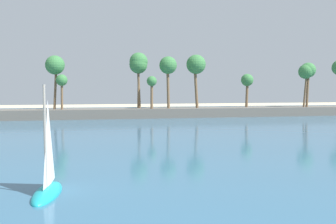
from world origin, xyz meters
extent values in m
cube|color=#33607F|center=(0.00, 59.26, 0.03)|extent=(220.00, 100.36, 0.06)
cube|color=#605B54|center=(0.00, 69.44, 0.90)|extent=(112.51, 6.00, 1.80)
cylinder|color=brown|center=(-9.99, 69.41, 5.76)|extent=(0.88, 0.47, 7.93)
sphere|color=#38753D|center=(-9.99, 69.41, 9.72)|extent=(3.41, 3.41, 3.41)
cylinder|color=brown|center=(16.13, 69.44, 5.99)|extent=(1.03, 0.72, 8.40)
sphere|color=#38753D|center=(16.13, 69.44, 10.17)|extent=(3.73, 3.73, 3.73)
cylinder|color=brown|center=(39.18, 68.17, 5.51)|extent=(0.86, 0.73, 7.45)
sphere|color=#38753D|center=(39.18, 68.17, 9.22)|extent=(3.03, 3.03, 3.03)
cylinder|color=brown|center=(5.13, 70.74, 5.93)|extent=(0.49, 0.56, 8.27)
sphere|color=#38753D|center=(5.13, 70.74, 10.05)|extent=(3.42, 3.42, 3.42)
cylinder|color=brown|center=(5.20, 70.86, 6.21)|extent=(0.73, 0.73, 8.84)
sphere|color=#38753D|center=(5.20, 70.86, 10.62)|extent=(3.48, 3.48, 3.48)
cylinder|color=brown|center=(10.42, 68.34, 5.83)|extent=(0.66, 0.70, 8.09)
sphere|color=#38753D|center=(10.42, 68.34, 9.87)|extent=(3.28, 3.28, 3.28)
cylinder|color=brown|center=(-8.80, 68.45, 4.40)|extent=(0.46, 0.48, 5.22)
sphere|color=#38753D|center=(-8.80, 68.45, 7.01)|extent=(2.04, 2.04, 2.04)
cylinder|color=brown|center=(7.27, 68.00, 4.35)|extent=(0.56, 0.78, 5.12)
sphere|color=#38753D|center=(7.27, 68.00, 6.89)|extent=(1.86, 1.86, 1.86)
cylinder|color=brown|center=(26.85, 69.85, 4.51)|extent=(0.73, 0.66, 5.44)
sphere|color=#38753D|center=(26.85, 69.85, 7.22)|extent=(2.47, 2.47, 2.47)
cylinder|color=brown|center=(38.55, 67.99, 5.35)|extent=(0.81, 0.57, 7.12)
sphere|color=#38753D|center=(38.55, 67.99, 8.90)|extent=(2.90, 2.90, 2.90)
ellipsoid|color=teal|center=(-5.61, 20.30, 0.06)|extent=(1.73, 4.36, 0.85)
cylinder|color=gray|center=(-5.64, 20.09, 3.13)|extent=(0.13, 0.13, 5.30)
pyramid|color=white|center=(-5.56, 20.81, 2.74)|extent=(0.34, 1.91, 4.51)
camera|label=1|loc=(-3.13, 0.56, 5.59)|focal=39.42mm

